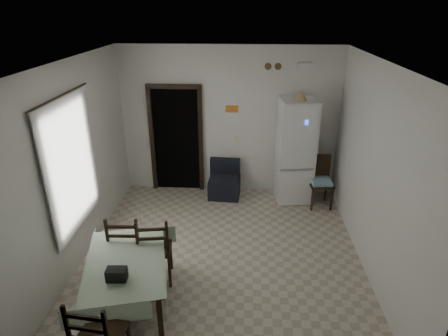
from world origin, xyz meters
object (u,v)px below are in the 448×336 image
Objects in this scene: corner_chair at (321,183)px; dining_chair_near_head at (100,335)px; fridge at (295,151)px; navy_seat at (224,180)px; dining_chair_far_left at (128,245)px; dining_chair_far_right at (155,248)px; dining_table at (129,285)px.

dining_chair_near_head reaches higher than corner_chair.
navy_seat is (-1.34, 0.00, -0.63)m from fridge.
dining_chair_far_left is at bearing -149.89° from corner_chair.
fridge is 1.91× the size of dining_chair_far_right.
dining_chair_far_right is 1.50m from dining_chair_near_head.
dining_table is at bearing 103.00° from dining_chair_far_left.
corner_chair is at bearing -38.15° from fridge.
dining_chair_far_right is (-0.81, -2.52, 0.16)m from navy_seat.
corner_chair is at bearing -145.98° from dining_chair_far_left.
dining_chair_near_head reaches higher than dining_chair_far_right.
fridge reaches higher than dining_chair_far_left.
fridge is 1.87× the size of dining_chair_near_head.
fridge reaches higher than dining_chair_far_right.
dining_chair_near_head is at bearing -127.43° from fridge.
fridge is 0.76m from corner_chair.
dining_chair_near_head is (-1.02, -4.01, 0.17)m from navy_seat.
navy_seat is 1.85m from corner_chair.
navy_seat is 4.14m from dining_chair_near_head.
fridge is 3.95m from dining_table.
dining_table is 0.64m from dining_chair_far_right.
navy_seat is 0.70× the size of dining_chair_far_right.
corner_chair is at bearing 30.98° from dining_table.
dining_table is at bearing -84.12° from dining_chair_near_head.
dining_chair_far_left is at bearing -111.77° from navy_seat.
corner_chair reaches higher than dining_table.
dining_chair_far_right is at bearing -104.26° from navy_seat.
dining_chair_near_head is (0.16, -1.50, 0.00)m from dining_chair_far_left.
navy_seat is 0.51× the size of dining_table.
dining_chair_far_left is 0.37m from dining_chair_far_right.
dining_chair_near_head is at bearing -104.11° from dining_table.
fridge is at bearing -114.35° from dining_chair_near_head.
dining_chair_far_right is at bearing -145.95° from corner_chair.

